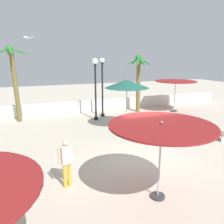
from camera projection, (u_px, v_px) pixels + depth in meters
ground_plane at (141, 164)px, 9.03m from camera, size 56.00×56.00×0.00m
boundary_wall at (84, 106)px, 17.46m from camera, size 25.20×0.30×0.91m
patio_umbrella_0 at (127, 84)px, 12.72m from camera, size 2.53×2.53×3.00m
patio_umbrella_2 at (162, 128)px, 6.31m from camera, size 3.04×3.04×2.44m
patio_umbrella_3 at (176, 83)px, 17.25m from camera, size 3.12×3.12×2.52m
palm_tree_0 at (13, 74)px, 14.20m from camera, size 2.52×2.51×4.93m
palm_tree_1 at (138, 76)px, 17.03m from camera, size 2.02×2.02×4.40m
lamp_post_0 at (102, 82)px, 15.73m from camera, size 0.36×0.36×4.16m
lamp_post_1 at (95, 80)px, 14.76m from camera, size 0.41×0.41×4.14m
lounge_chair_2 at (209, 129)px, 12.12m from camera, size 0.87×1.95×0.84m
guest_1 at (66, 158)px, 7.20m from camera, size 0.54×0.33×1.67m
seagull_0 at (28, 38)px, 11.50m from camera, size 0.60×1.18×0.15m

